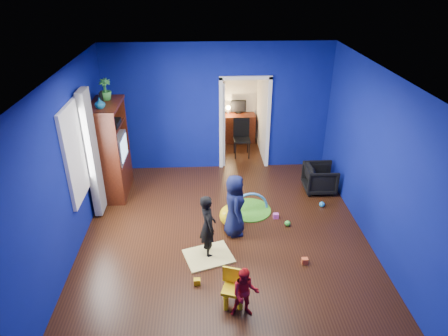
{
  "coord_description": "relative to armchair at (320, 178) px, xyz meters",
  "views": [
    {
      "loc": [
        -0.32,
        -5.76,
        4.36
      ],
      "look_at": [
        0.01,
        0.4,
        1.17
      ],
      "focal_mm": 32.0,
      "sensor_mm": 36.0,
      "label": 1
    }
  ],
  "objects": [
    {
      "name": "floor",
      "position": [
        -2.1,
        -1.51,
        -0.29
      ],
      "size": [
        5.0,
        5.5,
        0.01
      ],
      "primitive_type": "cube",
      "color": "black",
      "rests_on": "ground"
    },
    {
      "name": "ceiling",
      "position": [
        -2.1,
        -1.51,
        2.61
      ],
      "size": [
        5.0,
        5.5,
        0.01
      ],
      "primitive_type": "cube",
      "color": "white",
      "rests_on": "wall_back"
    },
    {
      "name": "wall_back",
      "position": [
        -2.1,
        1.24,
        1.16
      ],
      "size": [
        5.0,
        0.02,
        2.9
      ],
      "primitive_type": "cube",
      "color": "navy",
      "rests_on": "floor"
    },
    {
      "name": "wall_front",
      "position": [
        -2.1,
        -4.26,
        1.16
      ],
      "size": [
        5.0,
        0.02,
        2.9
      ],
      "primitive_type": "cube",
      "color": "navy",
      "rests_on": "floor"
    },
    {
      "name": "wall_left",
      "position": [
        -4.6,
        -1.51,
        1.16
      ],
      "size": [
        0.02,
        5.5,
        2.9
      ],
      "primitive_type": "cube",
      "color": "navy",
      "rests_on": "floor"
    },
    {
      "name": "wall_right",
      "position": [
        0.4,
        -1.51,
        1.16
      ],
      "size": [
        0.02,
        5.5,
        2.9
      ],
      "primitive_type": "cube",
      "color": "navy",
      "rests_on": "floor"
    },
    {
      "name": "alcove",
      "position": [
        -1.5,
        2.12,
        0.96
      ],
      "size": [
        1.0,
        1.75,
        2.5
      ],
      "primitive_type": null,
      "color": "silver",
      "rests_on": "floor"
    },
    {
      "name": "armchair",
      "position": [
        0.0,
        0.0,
        0.0
      ],
      "size": [
        0.65,
        0.64,
        0.59
      ],
      "primitive_type": "imported",
      "rotation": [
        0.0,
        0.0,
        1.56
      ],
      "color": "black",
      "rests_on": "floor"
    },
    {
      "name": "child_black",
      "position": [
        -2.4,
        -1.95,
        0.26
      ],
      "size": [
        0.36,
        0.46,
        1.11
      ],
      "primitive_type": "imported",
      "rotation": [
        0.0,
        0.0,
        1.81
      ],
      "color": "black",
      "rests_on": "floor"
    },
    {
      "name": "child_navy",
      "position": [
        -1.92,
        -1.41,
        0.29
      ],
      "size": [
        0.4,
        0.59,
        1.16
      ],
      "primitive_type": "imported",
      "rotation": [
        0.0,
        0.0,
        1.63
      ],
      "color": "#10133A",
      "rests_on": "floor"
    },
    {
      "name": "toddler_red",
      "position": [
        -1.92,
        -3.29,
        0.1
      ],
      "size": [
        0.39,
        0.31,
        0.79
      ],
      "primitive_type": "imported",
      "rotation": [
        0.0,
        0.0,
        -0.03
      ],
      "color": "red",
      "rests_on": "floor"
    },
    {
      "name": "vase",
      "position": [
        -4.32,
        -0.14,
        1.77
      ],
      "size": [
        0.23,
        0.23,
        0.2
      ],
      "primitive_type": "imported",
      "rotation": [
        0.0,
        0.0,
        -0.21
      ],
      "color": "#0D5C6F",
      "rests_on": "tv_armoire"
    },
    {
      "name": "potted_plant",
      "position": [
        -4.32,
        0.38,
        1.87
      ],
      "size": [
        0.28,
        0.28,
        0.42
      ],
      "primitive_type": "imported",
      "rotation": [
        0.0,
        0.0,
        0.21
      ],
      "color": "#308434",
      "rests_on": "tv_armoire"
    },
    {
      "name": "tv_armoire",
      "position": [
        -4.32,
        0.16,
        0.69
      ],
      "size": [
        0.58,
        1.14,
        1.96
      ],
      "primitive_type": "cube",
      "color": "#391409",
      "rests_on": "floor"
    },
    {
      "name": "crt_tv",
      "position": [
        -4.28,
        0.16,
        0.73
      ],
      "size": [
        0.46,
        0.7,
        0.54
      ],
      "primitive_type": "cube",
      "color": "silver",
      "rests_on": "tv_armoire"
    },
    {
      "name": "yellow_blanket",
      "position": [
        -2.4,
        -2.05,
        -0.28
      ],
      "size": [
        0.9,
        0.8,
        0.03
      ],
      "primitive_type": "cube",
      "rotation": [
        0.0,
        0.0,
        0.31
      ],
      "color": "#F2E07A",
      "rests_on": "floor"
    },
    {
      "name": "hopper_ball",
      "position": [
        -1.97,
        -1.16,
        -0.09
      ],
      "size": [
        0.41,
        0.41,
        0.41
      ],
      "primitive_type": "sphere",
      "color": "yellow",
      "rests_on": "floor"
    },
    {
      "name": "kid_chair",
      "position": [
        -2.07,
        -3.09,
        -0.04
      ],
      "size": [
        0.35,
        0.35,
        0.5
      ],
      "primitive_type": "cube",
      "rotation": [
        0.0,
        0.0,
        -0.32
      ],
      "color": "yellow",
      "rests_on": "floor"
    },
    {
      "name": "play_mat",
      "position": [
        -1.57,
        -0.7,
        -0.28
      ],
      "size": [
        0.85,
        0.85,
        0.02
      ],
      "primitive_type": "cylinder",
      "color": "green",
      "rests_on": "floor"
    },
    {
      "name": "toy_arch",
      "position": [
        -1.57,
        -0.7,
        -0.27
      ],
      "size": [
        0.76,
        0.18,
        0.76
      ],
      "primitive_type": "torus",
      "rotation": [
        1.57,
        0.0,
        0.17
      ],
      "color": "#3F8CD8",
      "rests_on": "floor"
    },
    {
      "name": "window_left",
      "position": [
        -4.58,
        -1.16,
        1.26
      ],
      "size": [
        0.03,
        0.95,
        1.55
      ],
      "primitive_type": "cube",
      "color": "white",
      "rests_on": "wall_left"
    },
    {
      "name": "curtain",
      "position": [
        -4.47,
        -0.61,
        0.96
      ],
      "size": [
        0.14,
        0.42,
        2.4
      ],
      "primitive_type": "cube",
      "color": "slate",
      "rests_on": "floor"
    },
    {
      "name": "doorway",
      "position": [
        -1.5,
        1.24,
        0.76
      ],
      "size": [
        1.16,
        0.1,
        2.1
      ],
      "primitive_type": "cube",
      "color": "white",
      "rests_on": "floor"
    },
    {
      "name": "study_desk",
      "position": [
        -1.5,
        2.75,
        0.08
      ],
      "size": [
        0.88,
        0.44,
        0.75
      ],
      "primitive_type": "cube",
      "color": "#3D140A",
      "rests_on": "floor"
    },
    {
      "name": "desk_monitor",
      "position": [
        -1.5,
        2.87,
        0.66
      ],
      "size": [
        0.4,
        0.05,
        0.32
      ],
      "primitive_type": "cube",
      "color": "black",
      "rests_on": "study_desk"
    },
    {
      "name": "desk_lamp",
      "position": [
        -1.78,
        2.81,
        0.64
      ],
      "size": [
        0.14,
        0.14,
        0.14
      ],
      "primitive_type": "sphere",
      "color": "#FFD88C",
      "rests_on": "study_desk"
    },
    {
      "name": "folding_chair",
      "position": [
        -1.5,
        1.79,
        0.17
      ],
      "size": [
        0.4,
        0.4,
        0.92
      ],
      "primitive_type": "cube",
      "color": "black",
      "rests_on": "floor"
    },
    {
      "name": "book_shelf",
      "position": [
        -1.5,
        2.86,
        1.73
      ],
      "size": [
        0.88,
        0.24,
        0.04
      ],
      "primitive_type": "cube",
      "color": "white",
      "rests_on": "study_desk"
    },
    {
      "name": "toy_0",
      "position": [
        -0.84,
        -2.29,
        -0.24
      ],
      "size": [
        0.1,
        0.08,
        0.1
      ],
      "primitive_type": "cube",
      "color": "#ED5A27",
      "rests_on": "floor"
    },
    {
      "name": "toy_1",
      "position": [
        -0.1,
        -0.63,
        -0.24
      ],
      "size": [
        0.11,
        0.11,
        0.11
      ],
      "primitive_type": "sphere",
      "color": "#248DCE",
      "rests_on": "floor"
    },
    {
      "name": "toy_2",
      "position": [
        -2.58,
        -2.68,
        -0.24
      ],
      "size": [
        0.1,
        0.08,
        0.1
      ],
      "primitive_type": "cube",
      "color": "#E5B10C",
      "rests_on": "floor"
    },
    {
      "name": "toy_3",
      "position": [
        -0.92,
        -1.24,
        -0.24
      ],
      "size": [
        0.11,
        0.11,
        0.11
      ],
      "primitive_type": "sphere",
      "color": "green",
      "rests_on": "floor"
    },
    {
      "name": "toy_4",
      "position": [
        -1.09,
        -0.99,
        -0.24
      ],
      "size": [
        0.1,
        0.08,
        0.1
      ],
      "primitive_type": "cube",
      "color": "#D851B4",
      "rests_on": "floor"
    }
  ]
}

